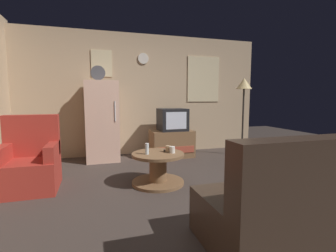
{
  "coord_description": "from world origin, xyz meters",
  "views": [
    {
      "loc": [
        -1.03,
        -2.76,
        1.18
      ],
      "look_at": [
        0.08,
        0.9,
        0.75
      ],
      "focal_mm": 26.24,
      "sensor_mm": 36.0,
      "label": 1
    }
  ],
  "objects_px": {
    "mug_ceramic_white": "(172,150)",
    "couch": "(308,205)",
    "crt_tv": "(172,120)",
    "armchair": "(30,164)",
    "standing_lamp": "(244,90)",
    "tv_stand": "(172,144)",
    "wine_glass": "(147,149)",
    "coffee_table": "(158,168)",
    "mug_ceramic_tan": "(168,149)",
    "fridge": "(102,121)",
    "remote_control": "(169,150)"
  },
  "relations": [
    {
      "from": "fridge",
      "to": "armchair",
      "type": "xyz_separation_m",
      "value": [
        -0.96,
        -1.29,
        -0.42
      ]
    },
    {
      "from": "crt_tv",
      "to": "mug_ceramic_tan",
      "type": "height_order",
      "value": "crt_tv"
    },
    {
      "from": "standing_lamp",
      "to": "wine_glass",
      "type": "xyz_separation_m",
      "value": [
        -2.28,
        -1.21,
        -0.85
      ]
    },
    {
      "from": "standing_lamp",
      "to": "coffee_table",
      "type": "distance_m",
      "value": 2.69
    },
    {
      "from": "armchair",
      "to": "standing_lamp",
      "type": "bearing_deg",
      "value": 13.35
    },
    {
      "from": "crt_tv",
      "to": "standing_lamp",
      "type": "relative_size",
      "value": 0.34
    },
    {
      "from": "tv_stand",
      "to": "coffee_table",
      "type": "height_order",
      "value": "tv_stand"
    },
    {
      "from": "tv_stand",
      "to": "wine_glass",
      "type": "relative_size",
      "value": 5.6
    },
    {
      "from": "crt_tv",
      "to": "coffee_table",
      "type": "bearing_deg",
      "value": -114.83
    },
    {
      "from": "wine_glass",
      "to": "mug_ceramic_white",
      "type": "bearing_deg",
      "value": -4.06
    },
    {
      "from": "crt_tv",
      "to": "armchair",
      "type": "relative_size",
      "value": 0.56
    },
    {
      "from": "crt_tv",
      "to": "coffee_table",
      "type": "height_order",
      "value": "crt_tv"
    },
    {
      "from": "tv_stand",
      "to": "couch",
      "type": "height_order",
      "value": "couch"
    },
    {
      "from": "wine_glass",
      "to": "couch",
      "type": "distance_m",
      "value": 1.95
    },
    {
      "from": "remote_control",
      "to": "armchair",
      "type": "height_order",
      "value": "armchair"
    },
    {
      "from": "couch",
      "to": "mug_ceramic_tan",
      "type": "bearing_deg",
      "value": 111.53
    },
    {
      "from": "fridge",
      "to": "standing_lamp",
      "type": "relative_size",
      "value": 1.11
    },
    {
      "from": "tv_stand",
      "to": "mug_ceramic_tan",
      "type": "distance_m",
      "value": 1.55
    },
    {
      "from": "tv_stand",
      "to": "wine_glass",
      "type": "height_order",
      "value": "wine_glass"
    },
    {
      "from": "tv_stand",
      "to": "coffee_table",
      "type": "xyz_separation_m",
      "value": [
        -0.66,
        -1.47,
        -0.05
      ]
    },
    {
      "from": "armchair",
      "to": "coffee_table",
      "type": "bearing_deg",
      "value": -10.13
    },
    {
      "from": "fridge",
      "to": "wine_glass",
      "type": "distance_m",
      "value": 1.71
    },
    {
      "from": "coffee_table",
      "to": "wine_glass",
      "type": "bearing_deg",
      "value": -170.65
    },
    {
      "from": "crt_tv",
      "to": "couch",
      "type": "relative_size",
      "value": 0.32
    },
    {
      "from": "mug_ceramic_white",
      "to": "standing_lamp",
      "type": "bearing_deg",
      "value": 32.63
    },
    {
      "from": "standing_lamp",
      "to": "wine_glass",
      "type": "height_order",
      "value": "standing_lamp"
    },
    {
      "from": "mug_ceramic_tan",
      "to": "couch",
      "type": "xyz_separation_m",
      "value": [
        0.68,
        -1.71,
        -0.17
      ]
    },
    {
      "from": "fridge",
      "to": "crt_tv",
      "type": "height_order",
      "value": "fridge"
    },
    {
      "from": "standing_lamp",
      "to": "mug_ceramic_white",
      "type": "relative_size",
      "value": 17.67
    },
    {
      "from": "armchair",
      "to": "wine_glass",
      "type": "bearing_deg",
      "value": -12.17
    },
    {
      "from": "mug_ceramic_white",
      "to": "couch",
      "type": "xyz_separation_m",
      "value": [
        0.64,
        -1.64,
        -0.17
      ]
    },
    {
      "from": "remote_control",
      "to": "couch",
      "type": "bearing_deg",
      "value": -64.7
    },
    {
      "from": "tv_stand",
      "to": "remote_control",
      "type": "distance_m",
      "value": 1.49
    },
    {
      "from": "couch",
      "to": "mug_ceramic_white",
      "type": "bearing_deg",
      "value": 111.29
    },
    {
      "from": "coffee_table",
      "to": "couch",
      "type": "bearing_deg",
      "value": -63.91
    },
    {
      "from": "standing_lamp",
      "to": "mug_ceramic_tan",
      "type": "xyz_separation_m",
      "value": [
        -1.97,
        -1.17,
        -0.88
      ]
    },
    {
      "from": "fridge",
      "to": "couch",
      "type": "bearing_deg",
      "value": -65.23
    },
    {
      "from": "mug_ceramic_tan",
      "to": "tv_stand",
      "type": "bearing_deg",
      "value": 70.57
    },
    {
      "from": "tv_stand",
      "to": "mug_ceramic_tan",
      "type": "height_order",
      "value": "tv_stand"
    },
    {
      "from": "fridge",
      "to": "mug_ceramic_white",
      "type": "xyz_separation_m",
      "value": [
        0.87,
        -1.63,
        -0.28
      ]
    },
    {
      "from": "wine_glass",
      "to": "mug_ceramic_tan",
      "type": "relative_size",
      "value": 1.67
    },
    {
      "from": "wine_glass",
      "to": "fridge",
      "type": "bearing_deg",
      "value": 108.02
    },
    {
      "from": "tv_stand",
      "to": "mug_ceramic_tan",
      "type": "xyz_separation_m",
      "value": [
        -0.51,
        -1.45,
        0.21
      ]
    },
    {
      "from": "crt_tv",
      "to": "couch",
      "type": "bearing_deg",
      "value": -87.24
    },
    {
      "from": "mug_ceramic_white",
      "to": "remote_control",
      "type": "distance_m",
      "value": 0.13
    },
    {
      "from": "mug_ceramic_tan",
      "to": "remote_control",
      "type": "height_order",
      "value": "mug_ceramic_tan"
    },
    {
      "from": "crt_tv",
      "to": "wine_glass",
      "type": "distance_m",
      "value": 1.73
    },
    {
      "from": "coffee_table",
      "to": "armchair",
      "type": "distance_m",
      "value": 1.67
    },
    {
      "from": "standing_lamp",
      "to": "couch",
      "type": "xyz_separation_m",
      "value": [
        -1.29,
        -2.88,
        -1.05
      ]
    },
    {
      "from": "tv_stand",
      "to": "remote_control",
      "type": "height_order",
      "value": "tv_stand"
    }
  ]
}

